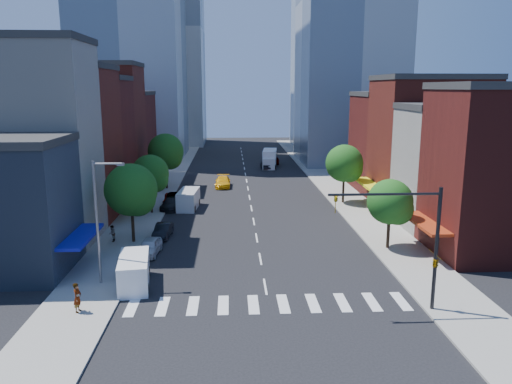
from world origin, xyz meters
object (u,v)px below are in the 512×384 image
Objects in this scene: parked_car_rear at (171,203)px; box_truck at (270,159)px; parked_car_second at (163,231)px; cargo_van_far at (188,200)px; traffic_car_far at (274,160)px; pedestrian_near at (77,297)px; taxi at (223,182)px; traffic_car_oncoming at (266,165)px; cargo_van_near at (134,272)px; parked_car_third at (175,199)px; pedestrian_far at (112,234)px; parked_car_front at (149,247)px.

parked_car_rear is 0.59× the size of box_truck.
parked_car_rear reaches higher than parked_car_second.
parked_car_second is 0.74× the size of cargo_van_far.
traffic_car_far is 65.18m from pedestrian_near.
taxi reaches higher than traffic_car_oncoming.
cargo_van_near reaches higher than taxi.
box_truck is at bearing 61.04° from parked_car_third.
cargo_van_near is 1.03× the size of taxi.
parked_car_third is 32.37m from box_truck.
pedestrian_far is at bearing 11.68° from pedestrian_near.
parked_car_third is 15.32m from pedestrian_far.
cargo_van_near reaches higher than parked_car_rear.
cargo_van_far is at bearing 88.12° from parked_car_front.
pedestrian_far is (-4.45, -1.65, 0.26)m from parked_car_second.
pedestrian_near is at bearing -99.39° from box_truck.
parked_car_rear is (0.00, 16.49, -0.02)m from parked_car_front.
cargo_van_far is 1.29× the size of traffic_car_oncoming.
traffic_car_oncoming is 0.93× the size of traffic_car_far.
pedestrian_near reaches higher than parked_car_front.
pedestrian_far reaches higher than parked_car_rear.
parked_car_second is at bearing -4.07° from pedestrian_near.
taxi is 17.31m from traffic_car_oncoming.
parked_car_rear is 2.04m from cargo_van_far.
pedestrian_near is at bearing -101.11° from taxi.
parked_car_front is 0.87× the size of parked_car_rear.
taxi is at bearing 152.71° from pedestrian_far.
parked_car_rear is 0.87× the size of cargo_van_far.
box_truck is at bearing -9.01° from pedestrian_near.
parked_car_rear is 3.07× the size of pedestrian_far.
parked_car_second is 44.46m from box_truck.
pedestrian_near is at bearing -98.47° from parked_car_front.
cargo_van_far reaches higher than parked_car_second.
parked_car_rear is at bearing -172.05° from cargo_van_far.
traffic_car_far reaches higher than parked_car_second.
parked_car_third is at bearing -108.89° from box_truck.
parked_car_third is 1.07× the size of taxi.
pedestrian_far is at bearing 143.67° from parked_car_front.
traffic_car_oncoming is 58.97m from pedestrian_near.
cargo_van_near is 5.15m from pedestrian_near.
parked_car_third is 3.66× the size of pedestrian_far.
parked_car_third is 1.25× the size of traffic_car_far.
parked_car_front is 0.78× the size of taxi.
parked_car_front is 0.73× the size of parked_car_third.
box_truck is 61.20m from pedestrian_near.
pedestrian_far is at bearing 74.39° from traffic_car_far.
parked_car_third reaches higher than parked_car_rear.
parked_car_rear is 23.53m from cargo_van_near.
cargo_van_near is 1.20× the size of traffic_car_far.
cargo_van_near reaches higher than traffic_car_oncoming.
box_truck is at bearing 151.01° from pedestrian_far.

